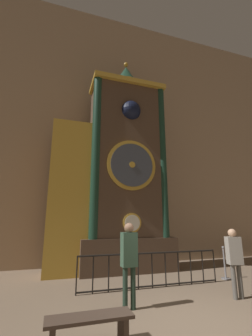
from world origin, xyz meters
TOP-DOWN VIEW (x-y plane):
  - ground_plane at (0.00, 0.00)m, footprint 28.00×28.00m
  - cathedral_back_wall at (-0.09, 6.44)m, footprint 24.00×0.32m
  - clock_tower at (-0.15, 4.93)m, footprint 4.82×1.85m
  - railing_fence at (0.33, 2.57)m, footprint 4.25×0.05m
  - visitor_near at (-0.79, 1.27)m, footprint 0.35×0.24m
  - visitor_far at (1.93, 1.12)m, footprint 0.38×0.30m
  - stanchion_post at (2.99, 2.76)m, footprint 0.28×0.28m
  - visitor_bench at (-1.83, 0.05)m, footprint 1.31×0.40m

SIDE VIEW (x-z plane):
  - ground_plane at x=0.00m, z-range 0.00..0.00m
  - visitor_bench at x=-1.83m, z-range 0.09..0.53m
  - stanchion_post at x=2.99m, z-range -0.18..0.83m
  - railing_fence at x=0.33m, z-range 0.05..1.00m
  - visitor_far at x=1.93m, z-range 0.16..1.79m
  - visitor_near at x=-0.79m, z-range 0.19..1.97m
  - clock_tower at x=-0.15m, z-range -0.81..8.26m
  - cathedral_back_wall at x=-0.09m, z-range -0.01..12.75m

